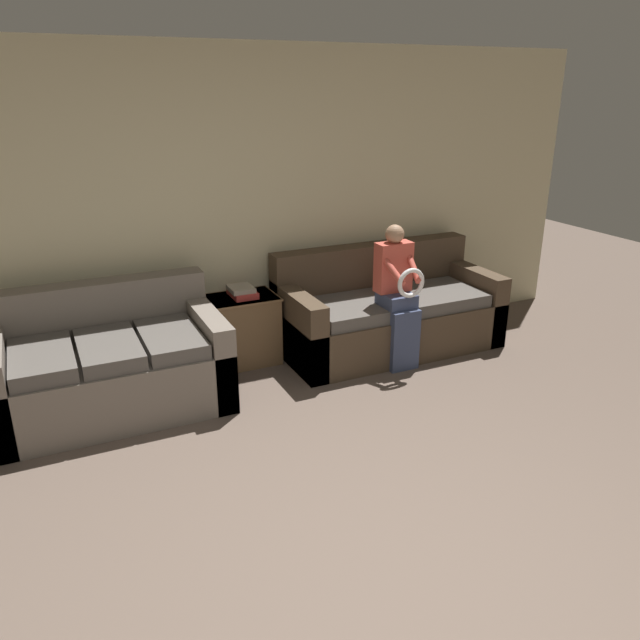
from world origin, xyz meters
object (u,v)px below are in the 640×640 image
object	(u,v)px
couch_main	(387,313)
book_stack	(242,292)
side_shelf	(243,329)
child_left_seated	(398,292)
couch_side	(109,366)

from	to	relation	value
couch_main	book_stack	size ratio (longest dim) A/B	6.89
side_shelf	book_stack	bearing A→B (deg)	41.24
couch_main	side_shelf	xyz separation A→B (m)	(-1.27, 0.22, -0.01)
couch_main	child_left_seated	bearing A→B (deg)	-108.85
child_left_seated	side_shelf	bearing A→B (deg)	152.96
couch_side	book_stack	bearing A→B (deg)	16.54
couch_main	couch_side	bearing A→B (deg)	-177.39
child_left_seated	book_stack	world-z (taller)	child_left_seated
couch_main	couch_side	xyz separation A→B (m)	(-2.40, -0.11, 0.00)
couch_side	side_shelf	xyz separation A→B (m)	(1.13, 0.33, -0.02)
child_left_seated	couch_main	bearing A→B (deg)	71.15
couch_side	side_shelf	world-z (taller)	couch_side
side_shelf	child_left_seated	bearing A→B (deg)	-27.04
child_left_seated	side_shelf	distance (m)	1.33
couch_main	child_left_seated	world-z (taller)	child_left_seated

